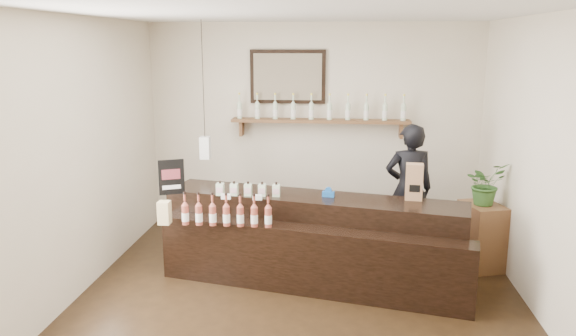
{
  "coord_description": "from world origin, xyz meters",
  "views": [
    {
      "loc": [
        0.39,
        -5.14,
        2.53
      ],
      "look_at": [
        -0.18,
        0.7,
        1.22
      ],
      "focal_mm": 35.0,
      "sensor_mm": 36.0,
      "label": 1
    }
  ],
  "objects": [
    {
      "name": "ground",
      "position": [
        0.0,
        0.0,
        0.0
      ],
      "size": [
        5.0,
        5.0,
        0.0
      ],
      "primitive_type": "plane",
      "color": "black",
      "rests_on": "ground"
    },
    {
      "name": "room_shell",
      "position": [
        0.0,
        0.0,
        1.7
      ],
      "size": [
        5.0,
        5.0,
        5.0
      ],
      "color": "beige",
      "rests_on": "ground"
    },
    {
      "name": "back_wall_decor",
      "position": [
        -0.16,
        2.37,
        1.76
      ],
      "size": [
        2.66,
        0.96,
        1.69
      ],
      "color": "brown",
      "rests_on": "ground"
    },
    {
      "name": "counter",
      "position": [
        0.09,
        0.58,
        0.43
      ],
      "size": [
        3.31,
        1.56,
        1.07
      ],
      "color": "black",
      "rests_on": "ground"
    },
    {
      "name": "promo_sign",
      "position": [
        -1.44,
        0.62,
        1.1
      ],
      "size": [
        0.26,
        0.13,
        0.39
      ],
      "color": "black",
      "rests_on": "counter"
    },
    {
      "name": "paper_bag",
      "position": [
        1.16,
        0.66,
        1.1
      ],
      "size": [
        0.19,
        0.15,
        0.39
      ],
      "color": "#9F724D",
      "rests_on": "counter"
    },
    {
      "name": "tape_dispenser",
      "position": [
        0.26,
        0.68,
        0.95
      ],
      "size": [
        0.14,
        0.07,
        0.11
      ],
      "color": "#16519E",
      "rests_on": "counter"
    },
    {
      "name": "side_cabinet",
      "position": [
        2.0,
        1.11,
        0.38
      ],
      "size": [
        0.51,
        0.6,
        0.75
      ],
      "color": "brown",
      "rests_on": "ground"
    },
    {
      "name": "potted_plant",
      "position": [
        2.0,
        1.11,
        0.99
      ],
      "size": [
        0.57,
        0.55,
        0.48
      ],
      "primitive_type": "imported",
      "rotation": [
        0.0,
        0.0,
        0.54
      ],
      "color": "#335F26",
      "rests_on": "side_cabinet"
    },
    {
      "name": "shopkeeper",
      "position": [
        1.22,
        1.55,
        0.9
      ],
      "size": [
        0.7,
        0.5,
        1.8
      ],
      "primitive_type": "imported",
      "rotation": [
        0.0,
        0.0,
        3.26
      ],
      "color": "black",
      "rests_on": "ground"
    }
  ]
}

